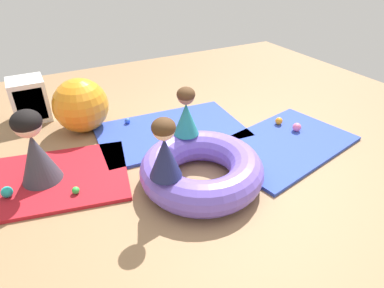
{
  "coord_description": "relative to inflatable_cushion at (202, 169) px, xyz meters",
  "views": [
    {
      "loc": [
        -1.42,
        -2.3,
        2.06
      ],
      "look_at": [
        -0.12,
        0.13,
        0.35
      ],
      "focal_mm": 30.45,
      "sensor_mm": 36.0,
      "label": 1
    }
  ],
  "objects": [
    {
      "name": "ground_plane",
      "position": [
        0.12,
        0.07,
        -0.17
      ],
      "size": [
        8.0,
        8.0,
        0.0
      ],
      "primitive_type": "plane",
      "color": "#93704C"
    },
    {
      "name": "gym_mat_near_left",
      "position": [
        0.16,
        1.07,
        -0.15
      ],
      "size": [
        1.87,
        1.23,
        0.04
      ],
      "primitive_type": "cube",
      "rotation": [
        0.0,
        0.0,
        -0.07
      ],
      "color": "#2D47B7",
      "rests_on": "ground"
    },
    {
      "name": "gym_mat_center_rear",
      "position": [
        1.21,
        0.15,
        -0.15
      ],
      "size": [
        1.84,
        1.36,
        0.04
      ],
      "primitive_type": "cube",
      "rotation": [
        0.0,
        0.0,
        0.2
      ],
      "color": "#2D47B7",
      "rests_on": "ground"
    },
    {
      "name": "gym_mat_front",
      "position": [
        -1.4,
        0.76,
        -0.15
      ],
      "size": [
        1.83,
        1.38,
        0.04
      ],
      "primitive_type": "cube",
      "rotation": [
        0.0,
        0.0,
        -0.21
      ],
      "color": "#B21923",
      "rests_on": "ground"
    },
    {
      "name": "inflatable_cushion",
      "position": [
        0.0,
        0.0,
        0.0
      ],
      "size": [
        1.22,
        1.22,
        0.33
      ],
      "primitive_type": "torus",
      "color": "#7056D1",
      "rests_on": "ground"
    },
    {
      "name": "child_in_teal",
      "position": [
        0.06,
        0.44,
        0.42
      ],
      "size": [
        0.36,
        0.36,
        0.52
      ],
      "rotation": [
        0.0,
        0.0,
        3.62
      ],
      "color": "teal",
      "rests_on": "inflatable_cushion"
    },
    {
      "name": "child_in_navy",
      "position": [
        -0.43,
        -0.12,
        0.44
      ],
      "size": [
        0.32,
        0.32,
        0.56
      ],
      "rotation": [
        0.0,
        0.0,
        4.59
      ],
      "color": "navy",
      "rests_on": "inflatable_cushion"
    },
    {
      "name": "adult_seated",
      "position": [
        -1.4,
        0.76,
        0.24
      ],
      "size": [
        0.49,
        0.49,
        0.76
      ],
      "rotation": [
        0.0,
        0.0,
        4.39
      ],
      "color": "#383842",
      "rests_on": "gym_mat_front"
    },
    {
      "name": "play_ball_blue",
      "position": [
        -0.27,
        1.49,
        -0.09
      ],
      "size": [
        0.07,
        0.07,
        0.07
      ],
      "primitive_type": "sphere",
      "color": "blue",
      "rests_on": "gym_mat_near_left"
    },
    {
      "name": "play_ball_green",
      "position": [
        -1.15,
        0.37,
        -0.09
      ],
      "size": [
        0.07,
        0.07,
        0.07
      ],
      "primitive_type": "sphere",
      "color": "green",
      "rests_on": "gym_mat_front"
    },
    {
      "name": "play_ball_pink",
      "position": [
        1.54,
        0.3,
        -0.07
      ],
      "size": [
        0.11,
        0.11,
        0.11
      ],
      "primitive_type": "sphere",
      "color": "pink",
      "rests_on": "gym_mat_center_rear"
    },
    {
      "name": "play_ball_teal",
      "position": [
        -1.72,
        0.63,
        -0.07
      ],
      "size": [
        0.11,
        0.11,
        0.11
      ],
      "primitive_type": "sphere",
      "color": "teal",
      "rests_on": "gym_mat_front"
    },
    {
      "name": "play_ball_orange",
      "position": [
        1.46,
        0.54,
        -0.08
      ],
      "size": [
        0.1,
        0.1,
        0.1
      ],
      "primitive_type": "sphere",
      "color": "orange",
      "rests_on": "gym_mat_center_rear"
    },
    {
      "name": "exercise_ball_large",
      "position": [
        -0.78,
        1.67,
        0.17
      ],
      "size": [
        0.68,
        0.68,
        0.68
      ],
      "primitive_type": "sphere",
      "color": "orange",
      "rests_on": "ground"
    },
    {
      "name": "storage_cube",
      "position": [
        -1.33,
        2.29,
        0.11
      ],
      "size": [
        0.44,
        0.44,
        0.56
      ],
      "color": "silver",
      "rests_on": "ground"
    }
  ]
}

